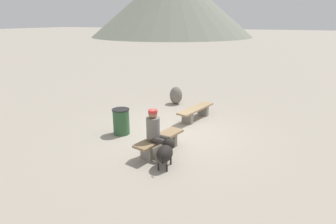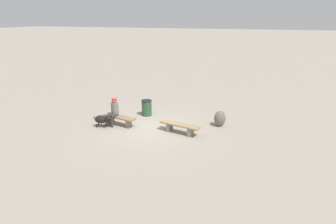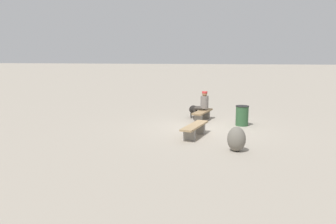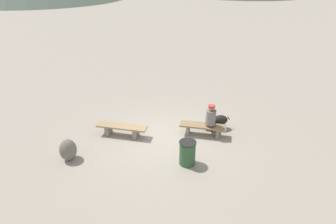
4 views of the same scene
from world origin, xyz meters
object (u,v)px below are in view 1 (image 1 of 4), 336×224
(trash_bin, at_px, (121,121))
(bench_left, at_px, (196,111))
(seated_person, at_px, (156,130))
(bench_right, at_px, (160,141))
(boulder, at_px, (176,95))
(dog, at_px, (166,151))

(trash_bin, bearing_deg, bench_left, 143.85)
(seated_person, height_order, trash_bin, seated_person)
(trash_bin, bearing_deg, bench_right, 67.84)
(seated_person, distance_m, trash_bin, 1.96)
(trash_bin, xyz_separation_m, boulder, (-3.81, 0.25, -0.04))
(bench_right, bearing_deg, bench_left, -167.27)
(dog, bearing_deg, seated_person, 42.50)
(dog, distance_m, boulder, 5.44)
(dog, bearing_deg, boulder, 11.18)
(dog, height_order, boulder, boulder)
(bench_right, height_order, seated_person, seated_person)
(trash_bin, relative_size, boulder, 1.10)
(bench_left, distance_m, trash_bin, 2.83)
(seated_person, relative_size, boulder, 1.73)
(bench_right, relative_size, seated_person, 1.35)
(bench_right, xyz_separation_m, seated_person, (0.26, 0.02, 0.41))
(bench_right, relative_size, dog, 1.92)
(bench_left, bearing_deg, trash_bin, -23.43)
(bench_right, distance_m, seated_person, 0.49)
(dog, distance_m, trash_bin, 2.50)
(bench_left, height_order, seated_person, seated_person)
(seated_person, relative_size, trash_bin, 1.57)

